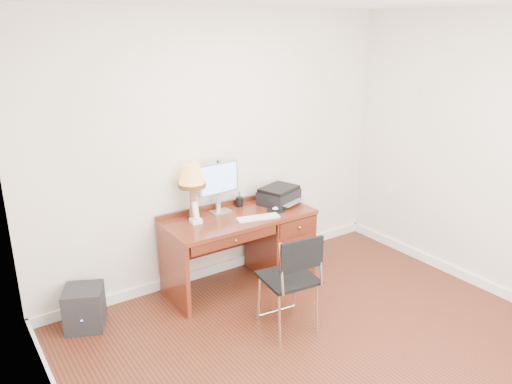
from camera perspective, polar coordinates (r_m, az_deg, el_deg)
ground at (r=4.32m, az=8.60°, el=-17.71°), size 4.00×4.00×0.00m
room_shell at (r=4.68m, az=3.30°, el=-13.56°), size 4.00×4.00×4.00m
desk at (r=5.23m, az=1.06°, el=-5.40°), size 1.50×0.67×0.75m
monitor at (r=4.94m, az=-4.30°, el=1.26°), size 0.45×0.15×0.51m
keyboard at (r=4.85m, az=0.25°, el=-2.95°), size 0.44×0.21×0.02m
mouse_pad at (r=5.06m, az=2.30°, el=-1.99°), size 0.19×0.19×0.04m
printer at (r=5.25m, az=2.63°, el=-0.37°), size 0.48×0.42×0.18m
leg_lamp at (r=4.76m, az=-7.36°, el=1.47°), size 0.27×0.27×0.55m
phone at (r=4.76m, az=-6.90°, el=-2.84°), size 0.10×0.10×0.21m
pen_cup at (r=5.16m, az=-1.92°, el=-1.13°), size 0.08×0.08×0.10m
chair at (r=4.25m, az=4.30°, el=-9.28°), size 0.48×0.49×0.92m
equipment_box at (r=4.73m, az=-19.01°, el=-12.39°), size 0.43×0.43×0.37m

